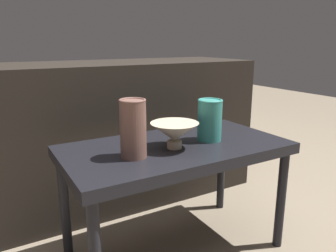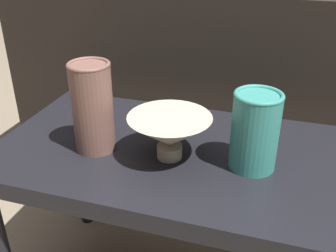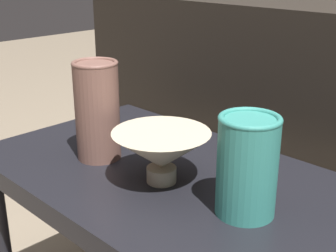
% 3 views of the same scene
% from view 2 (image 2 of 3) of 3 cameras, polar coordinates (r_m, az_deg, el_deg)
% --- Properties ---
extents(table, '(0.83, 0.44, 0.45)m').
position_cam_2_polar(table, '(0.88, 2.50, -6.28)').
color(table, black).
rests_on(table, ground_plane).
extents(couch_backdrop, '(1.41, 0.50, 0.72)m').
position_cam_2_polar(couch_backdrop, '(1.41, 8.76, 5.20)').
color(couch_backdrop, black).
rests_on(couch_backdrop, ground_plane).
extents(bowl, '(0.17, 0.17, 0.09)m').
position_cam_2_polar(bowl, '(0.80, 0.23, -0.91)').
color(bowl, '#C1B293').
rests_on(bowl, table).
extents(vase_textured_left, '(0.09, 0.09, 0.19)m').
position_cam_2_polar(vase_textured_left, '(0.83, -10.90, 2.80)').
color(vase_textured_left, brown).
rests_on(vase_textured_left, table).
extents(vase_colorful_right, '(0.09, 0.09, 0.16)m').
position_cam_2_polar(vase_colorful_right, '(0.78, 12.51, -0.57)').
color(vase_colorful_right, teal).
rests_on(vase_colorful_right, table).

